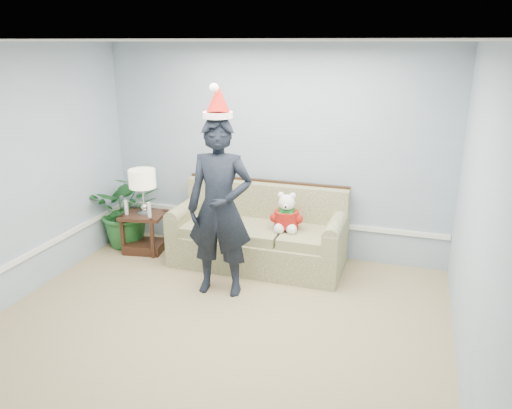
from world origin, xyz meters
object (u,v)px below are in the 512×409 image
object	(u,v)px
houseplant	(128,209)
sofa	(259,236)
teddy_bear	(286,216)
man	(220,208)
table_lamp	(142,181)
side_table	(145,236)

from	to	relation	value
houseplant	sofa	bearing A→B (deg)	-0.25
houseplant	teddy_bear	distance (m)	2.28
houseplant	man	distance (m)	1.98
sofa	table_lamp	size ratio (longest dim) A/B	3.50
houseplant	teddy_bear	size ratio (longest dim) A/B	2.16
side_table	houseplant	xyz separation A→B (m)	(-0.31, 0.14, 0.31)
side_table	table_lamp	world-z (taller)	table_lamp
sofa	table_lamp	world-z (taller)	table_lamp
sofa	teddy_bear	bearing A→B (deg)	-15.86
sofa	teddy_bear	size ratio (longest dim) A/B	4.46
side_table	houseplant	distance (m)	0.46
houseplant	side_table	bearing A→B (deg)	-23.43
sofa	side_table	xyz separation A→B (m)	(-1.58, -0.13, -0.15)
sofa	houseplant	size ratio (longest dim) A/B	2.06
houseplant	man	size ratio (longest dim) A/B	0.53
sofa	side_table	world-z (taller)	sofa
sofa	man	size ratio (longest dim) A/B	1.09
sofa	table_lamp	bearing A→B (deg)	-173.55
man	teddy_bear	size ratio (longest dim) A/B	4.10
table_lamp	houseplant	distance (m)	0.62
sofa	man	world-z (taller)	man
table_lamp	houseplant	size ratio (longest dim) A/B	0.59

